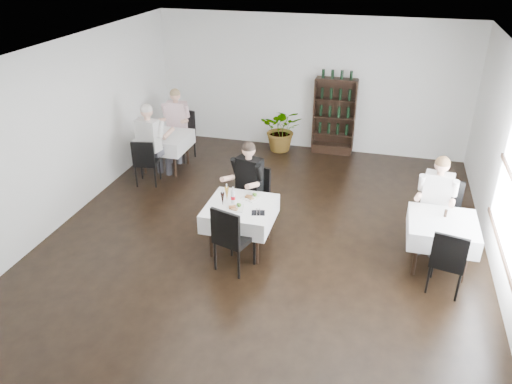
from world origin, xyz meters
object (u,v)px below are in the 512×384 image
(diner_main, at_px, (246,179))
(potted_tree, at_px, (282,129))
(wine_shelf, at_px, (334,117))
(main_table, at_px, (240,213))

(diner_main, bearing_deg, potted_tree, 92.51)
(wine_shelf, distance_m, main_table, 4.41)
(wine_shelf, distance_m, diner_main, 3.79)
(wine_shelf, bearing_deg, diner_main, -105.17)
(wine_shelf, relative_size, potted_tree, 1.69)
(main_table, xyz_separation_m, diner_main, (-0.09, 0.66, 0.27))
(main_table, xyz_separation_m, potted_tree, (-0.24, 4.15, -0.10))
(potted_tree, bearing_deg, diner_main, -87.49)
(main_table, bearing_deg, potted_tree, 93.37)
(potted_tree, bearing_deg, wine_shelf, 8.42)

